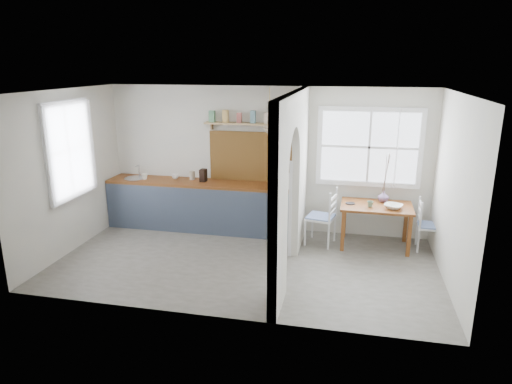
% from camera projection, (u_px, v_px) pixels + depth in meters
% --- Properties ---
extents(floor, '(5.80, 3.20, 0.01)m').
position_uv_depth(floor, '(245.00, 262.00, 7.07)').
color(floor, gray).
rests_on(floor, ground).
extents(ceiling, '(5.80, 3.20, 0.01)m').
position_uv_depth(ceiling, '(244.00, 91.00, 6.36)').
color(ceiling, beige).
rests_on(ceiling, walls).
extents(walls, '(5.81, 3.21, 2.60)m').
position_uv_depth(walls, '(245.00, 181.00, 6.71)').
color(walls, beige).
rests_on(walls, floor).
extents(partition, '(0.12, 3.20, 2.60)m').
position_uv_depth(partition, '(293.00, 173.00, 6.58)').
color(partition, beige).
rests_on(partition, floor).
extents(kitchen_window, '(0.10, 1.16, 1.50)m').
position_uv_depth(kitchen_window, '(68.00, 150.00, 7.20)').
color(kitchen_window, white).
rests_on(kitchen_window, walls).
extents(nook_window, '(1.76, 0.10, 1.30)m').
position_uv_depth(nook_window, '(369.00, 147.00, 7.73)').
color(nook_window, white).
rests_on(nook_window, walls).
extents(counter, '(3.50, 0.60, 0.90)m').
position_uv_depth(counter, '(202.00, 205.00, 8.42)').
color(counter, brown).
rests_on(counter, floor).
extents(sink, '(0.40, 0.40, 0.02)m').
position_uv_depth(sink, '(135.00, 179.00, 8.54)').
color(sink, '#B7BCC5').
rests_on(sink, counter).
extents(backsplash, '(1.65, 0.03, 0.90)m').
position_uv_depth(backsplash, '(254.00, 157.00, 8.22)').
color(backsplash, brown).
rests_on(backsplash, walls).
extents(shelf, '(1.75, 0.20, 0.21)m').
position_uv_depth(shelf, '(253.00, 121.00, 7.96)').
color(shelf, tan).
rests_on(shelf, walls).
extents(pendant_lamp, '(0.26, 0.26, 0.16)m').
position_uv_depth(pendant_lamp, '(269.00, 131.00, 7.60)').
color(pendant_lamp, '#F1E2C4').
rests_on(pendant_lamp, ceiling).
extents(utensil_rail, '(0.02, 0.50, 0.02)m').
position_uv_depth(utensil_rail, '(294.00, 161.00, 7.39)').
color(utensil_rail, '#B7BCC5').
rests_on(utensil_rail, partition).
extents(dining_table, '(1.16, 0.78, 0.72)m').
position_uv_depth(dining_table, '(375.00, 226.00, 7.61)').
color(dining_table, brown).
rests_on(dining_table, floor).
extents(chair_left, '(0.53, 0.53, 0.97)m').
position_uv_depth(chair_left, '(321.00, 216.00, 7.69)').
color(chair_left, silver).
rests_on(chair_left, floor).
extents(chair_right, '(0.41, 0.41, 0.85)m').
position_uv_depth(chair_right, '(430.00, 225.00, 7.44)').
color(chair_right, silver).
rests_on(chair_right, floor).
extents(kettle, '(0.23, 0.19, 0.26)m').
position_uv_depth(kettle, '(287.00, 181.00, 7.81)').
color(kettle, silver).
rests_on(kettle, counter).
extents(mug_a, '(0.14, 0.14, 0.10)m').
position_uv_depth(mug_a, '(145.00, 177.00, 8.44)').
color(mug_a, white).
rests_on(mug_a, counter).
extents(mug_b, '(0.13, 0.13, 0.09)m').
position_uv_depth(mug_b, '(175.00, 176.00, 8.47)').
color(mug_b, white).
rests_on(mug_b, counter).
extents(knife_block, '(0.11, 0.15, 0.23)m').
position_uv_depth(knife_block, '(203.00, 175.00, 8.27)').
color(knife_block, black).
rests_on(knife_block, counter).
extents(jar, '(0.11, 0.11, 0.16)m').
position_uv_depth(jar, '(192.00, 175.00, 8.42)').
color(jar, tan).
rests_on(jar, counter).
extents(towel_magenta, '(0.02, 0.03, 0.54)m').
position_uv_depth(towel_magenta, '(291.00, 227.00, 7.80)').
color(towel_magenta, '#C8145C').
rests_on(towel_magenta, counter).
extents(towel_orange, '(0.02, 0.03, 0.51)m').
position_uv_depth(towel_orange, '(291.00, 229.00, 7.76)').
color(towel_orange, '#C96724').
rests_on(towel_orange, counter).
extents(bowl, '(0.37, 0.37, 0.07)m').
position_uv_depth(bowl, '(393.00, 206.00, 7.33)').
color(bowl, white).
rests_on(bowl, dining_table).
extents(table_cup, '(0.12, 0.12, 0.09)m').
position_uv_depth(table_cup, '(370.00, 204.00, 7.42)').
color(table_cup, '#5B795F').
rests_on(table_cup, dining_table).
extents(plate, '(0.20, 0.20, 0.01)m').
position_uv_depth(plate, '(350.00, 203.00, 7.59)').
color(plate, black).
rests_on(plate, dining_table).
extents(vase, '(0.24, 0.24, 0.19)m').
position_uv_depth(vase, '(383.00, 196.00, 7.67)').
color(vase, slate).
rests_on(vase, dining_table).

